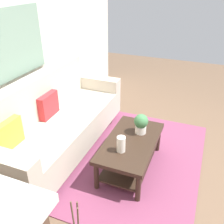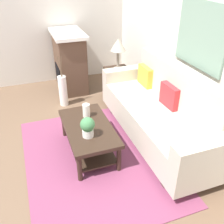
{
  "view_description": "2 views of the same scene",
  "coord_description": "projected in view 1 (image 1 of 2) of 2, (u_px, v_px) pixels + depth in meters",
  "views": [
    {
      "loc": [
        -2.6,
        -0.26,
        2.22
      ],
      "look_at": [
        0.09,
        0.81,
        0.63
      ],
      "focal_mm": 40.1,
      "sensor_mm": 36.0,
      "label": 1
    },
    {
      "loc": [
        2.55,
        -0.19,
        2.31
      ],
      "look_at": [
        -0.1,
        0.77,
        0.62
      ],
      "focal_mm": 40.73,
      "sensor_mm": 36.0,
      "label": 2
    }
  ],
  "objects": [
    {
      "name": "area_rug",
      "position": [
        131.0,
        159.0,
        3.43
      ],
      "size": [
        2.4,
        1.82,
        0.01
      ],
      "primitive_type": "cube",
      "color": "#843D5B",
      "rests_on": "ground_plane"
    },
    {
      "name": "wall_back",
      "position": [
        21.0,
        50.0,
        3.29
      ],
      "size": [
        5.69,
        0.1,
        2.7
      ],
      "primitive_type": "cube",
      "color": "silver",
      "rests_on": "ground_plane"
    },
    {
      "name": "throw_pillow_mustard",
      "position": [
        8.0,
        134.0,
        2.75
      ],
      "size": [
        0.36,
        0.12,
        0.32
      ],
      "primitive_type": "cube",
      "rotation": [
        0.0,
        0.0,
        -0.0
      ],
      "color": "gold",
      "rests_on": "couch"
    },
    {
      "name": "floor_vase_branch_c",
      "position": [
        78.0,
        224.0,
        1.69
      ],
      "size": [
        0.05,
        0.05,
        0.36
      ],
      "primitive_type": "cylinder",
      "rotation": [
        0.1,
        -0.1,
        0.0
      ],
      "color": "brown",
      "rests_on": "floor_vase"
    },
    {
      "name": "potted_plant_tabletop",
      "position": [
        141.0,
        123.0,
        3.16
      ],
      "size": [
        0.18,
        0.18,
        0.26
      ],
      "color": "white",
      "rests_on": "coffee_table"
    },
    {
      "name": "tabletop_vase",
      "position": [
        121.0,
        144.0,
        2.85
      ],
      "size": [
        0.1,
        0.1,
        0.19
      ],
      "primitive_type": "cylinder",
      "color": "white",
      "rests_on": "coffee_table"
    },
    {
      "name": "floor_vase_branch_a",
      "position": [
        78.0,
        219.0,
        1.72
      ],
      "size": [
        0.03,
        0.03,
        0.36
      ],
      "primitive_type": "cylinder",
      "rotation": [
        0.05,
        -0.04,
        0.0
      ],
      "color": "brown",
      "rests_on": "floor_vase"
    },
    {
      "name": "coffee_table",
      "position": [
        131.0,
        148.0,
        3.13
      ],
      "size": [
        1.1,
        0.6,
        0.43
      ],
      "color": "#332319",
      "rests_on": "ground_plane"
    },
    {
      "name": "throw_pillow_crimson",
      "position": [
        48.0,
        105.0,
        3.36
      ],
      "size": [
        0.36,
        0.13,
        0.32
      ],
      "primitive_type": "cube",
      "rotation": [
        0.0,
        0.0,
        0.04
      ],
      "color": "red",
      "rests_on": "couch"
    },
    {
      "name": "floor_vase_branch_b",
      "position": [
        74.0,
        222.0,
        1.7
      ],
      "size": [
        0.03,
        0.04,
        0.36
      ],
      "primitive_type": "cylinder",
      "rotation": [
        -0.08,
        0.06,
        0.0
      ],
      "color": "brown",
      "rests_on": "floor_vase"
    },
    {
      "name": "couch",
      "position": [
        58.0,
        123.0,
        3.44
      ],
      "size": [
        2.39,
        0.84,
        1.08
      ],
      "color": "beige",
      "rests_on": "ground_plane"
    },
    {
      "name": "framed_painting",
      "position": [
        16.0,
        43.0,
        3.08
      ],
      "size": [
        0.96,
        0.03,
        0.83
      ],
      "primitive_type": "cube",
      "color": "gray"
    },
    {
      "name": "ground_plane",
      "position": [
        167.0,
        168.0,
        3.27
      ],
      "size": [
        9.69,
        9.69,
        0.0
      ],
      "primitive_type": "plane",
      "color": "brown"
    }
  ]
}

